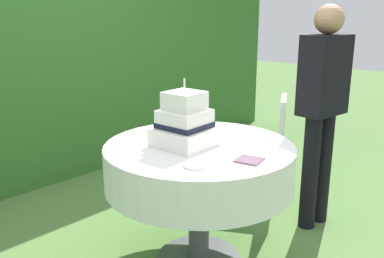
# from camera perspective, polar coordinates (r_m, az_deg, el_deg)

# --- Properties ---
(foliage_hedge) EXTENTS (6.49, 0.54, 2.58)m
(foliage_hedge) POSITION_cam_1_polar(r_m,az_deg,el_deg) (4.12, -21.55, 10.87)
(foliage_hedge) COLOR #336628
(foliage_hedge) RESTS_ON ground_plane
(cake_table) EXTENTS (1.14, 1.14, 0.78)m
(cake_table) POSITION_cam_1_polar(r_m,az_deg,el_deg) (2.57, 0.97, -5.06)
(cake_table) COLOR #4C4C51
(cake_table) RESTS_ON ground_plane
(wedding_cake) EXTENTS (0.33, 0.34, 0.40)m
(wedding_cake) POSITION_cam_1_polar(r_m,az_deg,el_deg) (2.48, -1.01, 0.68)
(wedding_cake) COLOR white
(wedding_cake) RESTS_ON cake_table
(serving_plate_near) EXTENTS (0.13, 0.13, 0.01)m
(serving_plate_near) POSITION_cam_1_polar(r_m,az_deg,el_deg) (2.18, 0.53, -4.92)
(serving_plate_near) COLOR white
(serving_plate_near) RESTS_ON cake_table
(serving_plate_far) EXTENTS (0.12, 0.12, 0.01)m
(serving_plate_far) POSITION_cam_1_polar(r_m,az_deg,el_deg) (2.71, 8.49, -0.93)
(serving_plate_far) COLOR white
(serving_plate_far) RESTS_ON cake_table
(napkin_stack) EXTENTS (0.16, 0.16, 0.01)m
(napkin_stack) POSITION_cam_1_polar(r_m,az_deg,el_deg) (2.28, 7.74, -4.16)
(napkin_stack) COLOR #6B4C60
(napkin_stack) RESTS_ON cake_table
(garden_chair) EXTENTS (0.55, 0.55, 0.89)m
(garden_chair) POSITION_cam_1_polar(r_m,az_deg,el_deg) (3.53, 10.36, -1.29)
(garden_chair) COLOR white
(garden_chair) RESTS_ON ground_plane
(standing_person) EXTENTS (0.38, 0.24, 1.60)m
(standing_person) POSITION_cam_1_polar(r_m,az_deg,el_deg) (3.11, 17.16, 3.36)
(standing_person) COLOR black
(standing_person) RESTS_ON ground_plane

